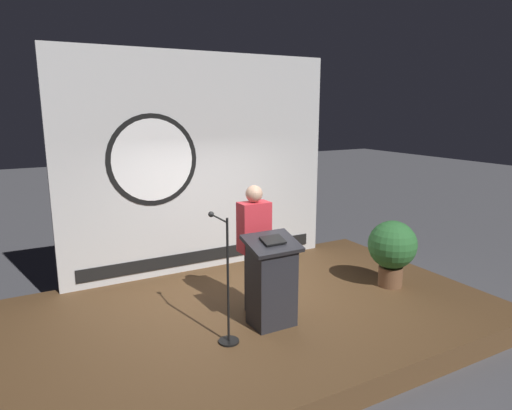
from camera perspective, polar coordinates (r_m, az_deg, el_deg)
name	(u,v)px	position (r m, az deg, el deg)	size (l,w,h in m)	color
ground_plane	(257,328)	(6.44, 0.14, -15.22)	(40.00, 40.00, 0.00)	#4C4C51
stage_platform	(257,318)	(6.37, 0.14, -14.02)	(6.40, 4.00, 0.30)	brown
banner_display	(200,165)	(7.43, -7.03, 4.99)	(4.58, 0.12, 3.51)	silver
podium	(272,282)	(5.67, 1.99, -9.67)	(0.64, 0.49, 1.15)	#26262B
speaker_person	(254,248)	(5.97, -0.24, -5.36)	(0.40, 0.26, 1.69)	black
microphone_stand	(226,298)	(5.32, -3.80, -11.51)	(0.24, 0.59, 1.48)	black
potted_plant	(392,248)	(7.13, 16.70, -5.14)	(0.72, 0.72, 1.01)	brown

